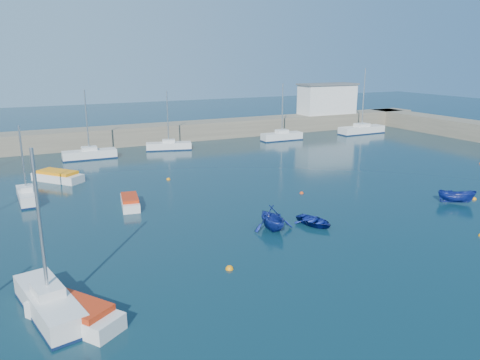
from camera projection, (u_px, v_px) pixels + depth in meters
name	position (u px, v px, depth m)	size (l,w,h in m)	color
ground	(374.00, 251.00, 30.72)	(220.00, 220.00, 0.00)	#0C2834
back_wall	(163.00, 133.00, 70.27)	(96.00, 4.50, 2.60)	#6F6755
right_arm	(447.00, 126.00, 76.96)	(4.50, 32.00, 2.60)	#6F6755
harbor_office	(327.00, 99.00, 82.14)	(10.00, 4.00, 5.00)	silver
sailboat_1	(49.00, 303.00, 22.99)	(3.02, 6.53, 8.39)	silver
sailboat_3	(27.00, 195.00, 41.09)	(1.63, 5.06, 6.74)	silver
sailboat_5	(90.00, 154.00, 58.31)	(6.51, 1.94, 8.55)	silver
sailboat_6	(169.00, 146.00, 64.04)	(6.30, 3.22, 7.99)	silver
sailboat_7	(282.00, 136.00, 71.33)	(6.46, 1.93, 8.55)	silver
sailboat_8	(362.00, 130.00, 77.61)	(8.20, 2.45, 10.59)	silver
motorboat_0	(74.00, 313.00, 22.29)	(4.29, 5.11, 1.12)	silver
motorboat_1	(130.00, 202.00, 39.64)	(1.98, 4.09, 0.96)	silver
motorboat_2	(58.00, 176.00, 47.84)	(4.92, 5.35, 1.11)	silver
dinghy_center	(314.00, 221.00, 35.35)	(2.22, 3.11, 0.64)	navy
dinghy_left	(272.00, 218.00, 34.36)	(2.95, 3.42, 1.80)	navy
dinghy_right	(457.00, 197.00, 40.59)	(1.16, 3.09, 1.19)	navy
buoy_0	(229.00, 269.00, 28.08)	(0.49, 0.49, 0.49)	orange
buoy_1	(302.00, 193.00, 43.67)	(0.38, 0.38, 0.38)	red
buoy_2	(474.00, 199.00, 41.85)	(0.43, 0.43, 0.43)	orange
buoy_3	(168.00, 180.00, 48.55)	(0.42, 0.42, 0.42)	orange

